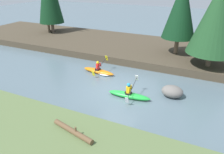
% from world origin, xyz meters
% --- Properties ---
extents(ground_plane, '(90.00, 90.00, 0.00)m').
position_xyz_m(ground_plane, '(0.00, 0.00, 0.00)').
color(ground_plane, slate).
extents(riverbank_far, '(44.00, 8.73, 0.64)m').
position_xyz_m(riverbank_far, '(0.00, 8.68, 0.32)').
color(riverbank_far, '#473D2D').
rests_on(riverbank_far, ground).
extents(conifer_tree_left, '(2.84, 2.84, 6.43)m').
position_xyz_m(conifer_tree_left, '(2.37, 7.73, 4.55)').
color(conifer_tree_left, brown).
rests_on(conifer_tree_left, riverbank_far).
extents(conifer_tree_mid_left, '(3.68, 3.68, 6.41)m').
position_xyz_m(conifer_tree_mid_left, '(5.20, 5.74, 4.36)').
color(conifer_tree_mid_left, brown).
rests_on(conifer_tree_mid_left, riverbank_far).
extents(bare_tree_upstream, '(3.62, 3.58, 6.57)m').
position_xyz_m(bare_tree_upstream, '(-13.72, 9.98, 3.73)').
color(bare_tree_upstream, '#7A664C').
rests_on(bare_tree_upstream, riverbank_far).
extents(bare_tree_mid_upstream, '(3.07, 3.03, 5.53)m').
position_xyz_m(bare_tree_mid_upstream, '(-13.39, 9.56, 3.24)').
color(bare_tree_mid_upstream, '#7A664C').
rests_on(bare_tree_mid_upstream, riverbank_far).
extents(kayaker_lead, '(2.78, 2.07, 1.20)m').
position_xyz_m(kayaker_lead, '(1.06, -0.40, 0.22)').
color(kayaker_lead, green).
rests_on(kayaker_lead, ground).
extents(kayaker_middle, '(2.79, 2.07, 1.20)m').
position_xyz_m(kayaker_middle, '(-2.39, 2.13, 0.20)').
color(kayaker_middle, orange).
rests_on(kayaker_middle, ground).
extents(boulder_midstream, '(1.34, 1.05, 0.76)m').
position_xyz_m(boulder_midstream, '(3.46, 0.86, 0.38)').
color(boulder_midstream, slate).
rests_on(boulder_midstream, ground).
extents(driftwood_log, '(2.31, 0.77, 0.44)m').
position_xyz_m(driftwood_log, '(0.27, -5.39, 0.74)').
color(driftwood_log, brown).
rests_on(driftwood_log, riverbank_near).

